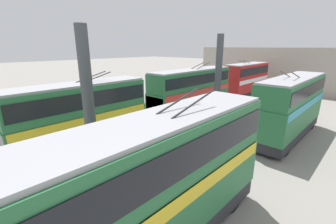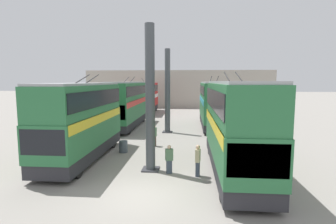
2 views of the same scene
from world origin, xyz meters
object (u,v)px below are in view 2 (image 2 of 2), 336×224
at_px(bus_right_near, 82,117).
at_px(oil_drum, 123,147).
at_px(bus_left_near, 235,121).
at_px(bus_right_mid, 127,101).
at_px(bus_left_far, 213,102).
at_px(person_aisle_foreground, 169,159).
at_px(person_by_left_row, 198,160).
at_px(person_aisle_midway, 154,135).
at_px(bus_right_far, 147,95).

xyz_separation_m(bus_right_near, oil_drum, (1.85, -2.23, -2.45)).
height_order(bus_left_near, bus_right_mid, bus_left_near).
xyz_separation_m(bus_left_near, bus_left_far, (14.94, 0.00, -0.04)).
distance_m(bus_left_far, person_aisle_foreground, 16.01).
xyz_separation_m(bus_left_near, person_aisle_foreground, (-0.52, 3.67, -2.08)).
bearing_deg(person_by_left_row, person_aisle_midway, -53.11).
bearing_deg(oil_drum, person_by_left_row, -129.76).
bearing_deg(bus_right_near, bus_left_near, -100.13).
distance_m(bus_right_mid, person_aisle_foreground, 15.97).
height_order(bus_right_far, person_aisle_foreground, bus_right_far).
height_order(bus_left_near, bus_left_far, bus_left_near).
bearing_deg(bus_right_mid, person_aisle_foreground, -158.02).
xyz_separation_m(bus_right_near, bus_right_mid, (12.45, -0.00, 0.03)).
distance_m(bus_left_near, oil_drum, 8.56).
xyz_separation_m(bus_right_near, person_by_left_row, (-2.54, -7.52, -1.94)).
distance_m(person_aisle_midway, oil_drum, 2.90).
bearing_deg(person_by_left_row, bus_right_near, -8.85).
bearing_deg(person_aisle_foreground, oil_drum, -154.41).
xyz_separation_m(bus_right_mid, oil_drum, (-10.60, -2.23, -2.47)).
relative_size(bus_right_mid, bus_right_far, 1.14).
xyz_separation_m(person_aisle_foreground, person_aisle_midway, (6.12, 1.69, 0.06)).
bearing_deg(bus_right_near, bus_right_far, 0.00).
bearing_deg(bus_left_far, person_aisle_midway, 150.12).
bearing_deg(person_by_left_row, bus_left_near, -148.32).
height_order(bus_left_far, person_by_left_row, bus_left_far).
distance_m(bus_left_near, bus_right_mid, 17.11).
xyz_separation_m(bus_left_far, person_aisle_foreground, (-15.45, 3.67, -2.04)).
distance_m(bus_left_near, person_aisle_midway, 8.02).
xyz_separation_m(bus_right_far, person_by_left_row, (-28.27, -7.52, -1.92)).
relative_size(bus_left_near, bus_right_near, 1.10).
relative_size(bus_right_near, bus_right_mid, 0.85).
distance_m(bus_right_far, person_aisle_midway, 22.33).
bearing_deg(bus_left_far, bus_right_far, 37.50).
bearing_deg(bus_left_far, bus_right_near, 144.04).
relative_size(bus_right_far, person_by_left_row, 5.55).
bearing_deg(bus_right_far, bus_left_far, -142.50).
xyz_separation_m(bus_right_near, person_aisle_foreground, (-2.23, -5.93, -2.01)).
xyz_separation_m(bus_right_mid, person_aisle_midway, (-8.56, -4.23, -1.99)).
distance_m(bus_left_near, bus_right_far, 29.07).
relative_size(bus_left_far, bus_right_mid, 0.94).
relative_size(bus_right_mid, oil_drum, 13.05).
bearing_deg(bus_left_near, oil_drum, 64.15).
xyz_separation_m(bus_right_far, person_aisle_midway, (-21.83, -4.23, -1.94)).
distance_m(bus_right_far, person_aisle_foreground, 28.65).
xyz_separation_m(person_by_left_row, oil_drum, (4.40, 5.29, -0.50)).
distance_m(bus_right_near, bus_right_mid, 12.45).
distance_m(bus_left_far, bus_right_far, 15.76).
bearing_deg(person_aisle_midway, bus_right_near, -115.58).
bearing_deg(bus_right_near, oil_drum, -50.26).
bearing_deg(bus_right_mid, person_by_left_row, -153.38).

